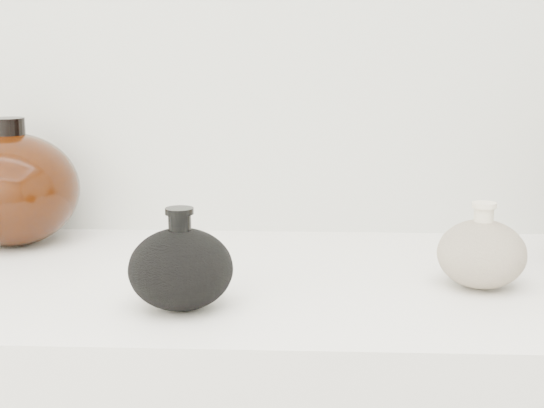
{
  "coord_description": "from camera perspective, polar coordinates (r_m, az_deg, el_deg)",
  "views": [
    {
      "loc": [
        0.0,
        -0.0,
        1.19
      ],
      "look_at": [
        -0.04,
        0.92,
        1.0
      ],
      "focal_mm": 50.0,
      "sensor_mm": 36.0,
      "label": 1
    }
  ],
  "objects": [
    {
      "name": "left_round_pot",
      "position": [
        1.21,
        -19.01,
        1.1
      ],
      "size": [
        0.25,
        0.25,
        0.19
      ],
      "color": "black",
      "rests_on": "display_counter"
    },
    {
      "name": "cream_gourd_vase",
      "position": [
        0.98,
        15.5,
        -3.58
      ],
      "size": [
        0.13,
        0.13,
        0.11
      ],
      "color": "beige",
      "rests_on": "display_counter"
    },
    {
      "name": "black_gourd_vase",
      "position": [
        0.87,
        -6.88,
        -4.81
      ],
      "size": [
        0.13,
        0.13,
        0.12
      ],
      "color": "black",
      "rests_on": "display_counter"
    }
  ]
}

